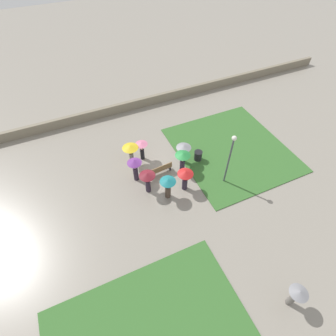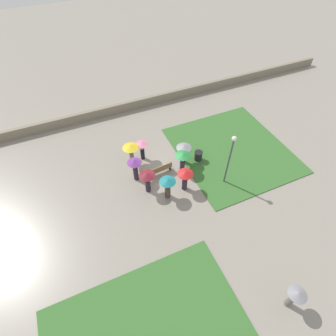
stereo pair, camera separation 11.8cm
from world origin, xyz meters
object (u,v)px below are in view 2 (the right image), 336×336
crowd_person_grey (184,150)px  lone_walker_far_path (295,296)px  crowd_person_purple (135,166)px  crowd_person_maroon (147,178)px  trash_bin (198,156)px  crowd_person_teal (168,185)px  crowd_person_yellow (131,149)px  crowd_person_pink (142,147)px  lamp_post (230,154)px  crowd_person_red (185,176)px  crowd_person_green (183,159)px  park_bench (160,170)px

crowd_person_grey → lone_walker_far_path: bearing=53.8°
crowd_person_purple → crowd_person_maroon: 1.40m
crowd_person_grey → trash_bin: bearing=129.3°
crowd_person_teal → trash_bin: bearing=156.2°
crowd_person_yellow → crowd_person_pink: bearing=-158.1°
lamp_post → lone_walker_far_path: bearing=80.6°
crowd_person_maroon → crowd_person_red: (-2.39, 0.85, -0.04)m
crowd_person_green → crowd_person_purple: bearing=-107.7°
crowd_person_green → crowd_person_maroon: bearing=-83.8°
crowd_person_maroon → lone_walker_far_path: bearing=-46.5°
crowd_person_teal → crowd_person_red: bearing=130.3°
park_bench → lamp_post: (-3.95, 2.54, 2.28)m
crowd_person_maroon → crowd_person_pink: bearing=98.2°
lamp_post → crowd_person_pink: size_ratio=2.51×
crowd_person_teal → lone_walker_far_path: bearing=52.3°
lamp_post → crowd_person_yellow: (5.43, -4.45, -1.35)m
park_bench → crowd_person_teal: crowd_person_teal is taller
park_bench → lone_walker_far_path: (-2.58, 10.82, 0.76)m
lamp_post → crowd_person_red: 3.29m
crowd_person_green → crowd_person_yellow: 3.87m
crowd_person_red → crowd_person_purple: bearing=-68.8°
crowd_person_red → crowd_person_grey: bearing=-144.7°
crowd_person_grey → crowd_person_maroon: size_ratio=0.96×
crowd_person_red → crowd_person_teal: bearing=-24.4°
crowd_person_green → crowd_person_maroon: 3.08m
crowd_person_maroon → lone_walker_far_path: (-3.91, 9.72, -0.12)m
lone_walker_far_path → crowd_person_purple: bearing=71.1°
trash_bin → crowd_person_red: size_ratio=0.47×
trash_bin → crowd_person_grey: (1.16, -0.25, 0.91)m
crowd_person_purple → crowd_person_yellow: (-0.25, -1.66, -0.01)m
park_bench → lone_walker_far_path: 11.15m
crowd_person_maroon → trash_bin: bearing=36.6°
crowd_person_yellow → lone_walker_far_path: size_ratio=1.05×
crowd_person_grey → crowd_person_teal: size_ratio=0.99×
crowd_person_green → lone_walker_far_path: 10.50m
crowd_person_red → crowd_person_yellow: 4.62m
lamp_post → crowd_person_green: size_ratio=2.37×
park_bench → crowd_person_maroon: (1.33, 1.09, 0.87)m
park_bench → lamp_post: lamp_post is taller
crowd_person_purple → crowd_person_pink: crowd_person_purple is taller
crowd_person_pink → crowd_person_red: size_ratio=0.95×
crowd_person_pink → lone_walker_far_path: 13.23m
trash_bin → lone_walker_far_path: 11.00m
crowd_person_green → crowd_person_red: (0.59, 1.59, 0.03)m
crowd_person_teal → crowd_person_yellow: bearing=-129.3°
park_bench → lamp_post: bearing=142.2°
park_bench → crowd_person_green: size_ratio=1.08×
crowd_person_green → crowd_person_maroon: size_ratio=0.98×
crowd_person_maroon → crowd_person_yellow: 3.01m
crowd_person_maroon → crowd_person_yellow: bearing=114.6°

